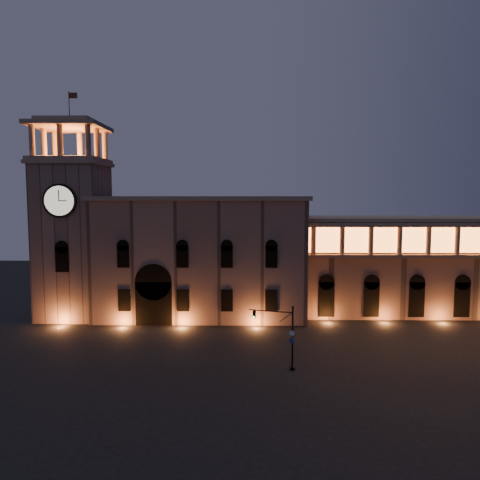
# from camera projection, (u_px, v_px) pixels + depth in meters

# --- Properties ---
(ground) EXTENTS (160.00, 160.00, 0.00)m
(ground) POSITION_uv_depth(u_px,v_px,m) (202.00, 369.00, 47.90)
(ground) COLOR black
(ground) RESTS_ON ground
(government_building) EXTENTS (30.80, 12.80, 17.60)m
(government_building) POSITION_uv_depth(u_px,v_px,m) (201.00, 256.00, 68.93)
(government_building) COLOR #846556
(government_building) RESTS_ON ground
(clock_tower) EXTENTS (9.80, 9.80, 32.40)m
(clock_tower) POSITION_uv_depth(u_px,v_px,m) (73.00, 231.00, 67.82)
(clock_tower) COLOR #846556
(clock_tower) RESTS_ON ground
(colonnade_wing) EXTENTS (40.60, 11.50, 14.50)m
(colonnade_wing) POSITION_uv_depth(u_px,v_px,m) (427.00, 264.00, 70.71)
(colonnade_wing) COLOR #7F6051
(colonnade_wing) RESTS_ON ground
(traffic_light) EXTENTS (4.66, 1.55, 6.60)m
(traffic_light) POSITION_uv_depth(u_px,v_px,m) (285.00, 336.00, 47.45)
(traffic_light) COLOR black
(traffic_light) RESTS_ON ground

